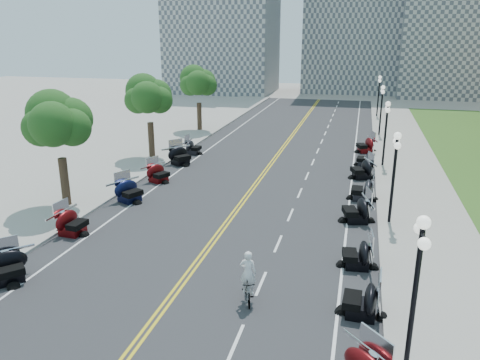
# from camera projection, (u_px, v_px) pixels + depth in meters

# --- Properties ---
(ground) EXTENTS (160.00, 160.00, 0.00)m
(ground) POSITION_uv_depth(u_px,v_px,m) (216.00, 237.00, 23.86)
(ground) COLOR gray
(road) EXTENTS (16.00, 90.00, 0.01)m
(road) POSITION_uv_depth(u_px,v_px,m) (258.00, 181.00, 33.10)
(road) COLOR #333335
(road) RESTS_ON ground
(centerline_yellow_a) EXTENTS (0.12, 90.00, 0.00)m
(centerline_yellow_a) POSITION_uv_depth(u_px,v_px,m) (257.00, 180.00, 33.12)
(centerline_yellow_a) COLOR yellow
(centerline_yellow_a) RESTS_ON road
(centerline_yellow_b) EXTENTS (0.12, 90.00, 0.00)m
(centerline_yellow_b) POSITION_uv_depth(u_px,v_px,m) (260.00, 181.00, 33.07)
(centerline_yellow_b) COLOR yellow
(centerline_yellow_b) RESTS_ON road
(edge_line_north) EXTENTS (0.12, 90.00, 0.00)m
(edge_line_north) POSITION_uv_depth(u_px,v_px,m) (351.00, 188.00, 31.55)
(edge_line_north) COLOR white
(edge_line_north) RESTS_ON road
(edge_line_south) EXTENTS (0.12, 90.00, 0.00)m
(edge_line_south) POSITION_uv_depth(u_px,v_px,m) (174.00, 174.00, 34.64)
(edge_line_south) COLOR white
(edge_line_south) RESTS_ON road
(lane_dash_4) EXTENTS (0.12, 2.00, 0.00)m
(lane_dash_4) POSITION_uv_depth(u_px,v_px,m) (236.00, 342.00, 15.69)
(lane_dash_4) COLOR white
(lane_dash_4) RESTS_ON road
(lane_dash_5) EXTENTS (0.12, 2.00, 0.00)m
(lane_dash_5) POSITION_uv_depth(u_px,v_px,m) (261.00, 283.00, 19.39)
(lane_dash_5) COLOR white
(lane_dash_5) RESTS_ON road
(lane_dash_6) EXTENTS (0.12, 2.00, 0.00)m
(lane_dash_6) POSITION_uv_depth(u_px,v_px,m) (278.00, 244.00, 23.08)
(lane_dash_6) COLOR white
(lane_dash_6) RESTS_ON road
(lane_dash_7) EXTENTS (0.12, 2.00, 0.00)m
(lane_dash_7) POSITION_uv_depth(u_px,v_px,m) (290.00, 215.00, 26.78)
(lane_dash_7) COLOR white
(lane_dash_7) RESTS_ON road
(lane_dash_8) EXTENTS (0.12, 2.00, 0.00)m
(lane_dash_8) POSITION_uv_depth(u_px,v_px,m) (300.00, 193.00, 30.48)
(lane_dash_8) COLOR white
(lane_dash_8) RESTS_ON road
(lane_dash_9) EXTENTS (0.12, 2.00, 0.00)m
(lane_dash_9) POSITION_uv_depth(u_px,v_px,m) (307.00, 176.00, 34.17)
(lane_dash_9) COLOR white
(lane_dash_9) RESTS_ON road
(lane_dash_10) EXTENTS (0.12, 2.00, 0.00)m
(lane_dash_10) POSITION_uv_depth(u_px,v_px,m) (313.00, 162.00, 37.87)
(lane_dash_10) COLOR white
(lane_dash_10) RESTS_ON road
(lane_dash_11) EXTENTS (0.12, 2.00, 0.00)m
(lane_dash_11) POSITION_uv_depth(u_px,v_px,m) (318.00, 151.00, 41.57)
(lane_dash_11) COLOR white
(lane_dash_11) RESTS_ON road
(lane_dash_12) EXTENTS (0.12, 2.00, 0.00)m
(lane_dash_12) POSITION_uv_depth(u_px,v_px,m) (322.00, 141.00, 45.26)
(lane_dash_12) COLOR white
(lane_dash_12) RESTS_ON road
(lane_dash_13) EXTENTS (0.12, 2.00, 0.00)m
(lane_dash_13) POSITION_uv_depth(u_px,v_px,m) (325.00, 133.00, 48.96)
(lane_dash_13) COLOR white
(lane_dash_13) RESTS_ON road
(lane_dash_14) EXTENTS (0.12, 2.00, 0.00)m
(lane_dash_14) POSITION_uv_depth(u_px,v_px,m) (328.00, 126.00, 52.66)
(lane_dash_14) COLOR white
(lane_dash_14) RESTS_ON road
(lane_dash_15) EXTENTS (0.12, 2.00, 0.00)m
(lane_dash_15) POSITION_uv_depth(u_px,v_px,m) (331.00, 120.00, 56.35)
(lane_dash_15) COLOR white
(lane_dash_15) RESTS_ON road
(lane_dash_16) EXTENTS (0.12, 2.00, 0.00)m
(lane_dash_16) POSITION_uv_depth(u_px,v_px,m) (333.00, 115.00, 60.05)
(lane_dash_16) COLOR white
(lane_dash_16) RESTS_ON road
(lane_dash_17) EXTENTS (0.12, 2.00, 0.00)m
(lane_dash_17) POSITION_uv_depth(u_px,v_px,m) (335.00, 110.00, 63.74)
(lane_dash_17) COLOR white
(lane_dash_17) RESTS_ON road
(lane_dash_18) EXTENTS (0.12, 2.00, 0.00)m
(lane_dash_18) POSITION_uv_depth(u_px,v_px,m) (337.00, 106.00, 67.44)
(lane_dash_18) COLOR white
(lane_dash_18) RESTS_ON road
(lane_dash_19) EXTENTS (0.12, 2.00, 0.00)m
(lane_dash_19) POSITION_uv_depth(u_px,v_px,m) (338.00, 103.00, 71.14)
(lane_dash_19) COLOR white
(lane_dash_19) RESTS_ON road
(sidewalk_north) EXTENTS (5.00, 90.00, 0.15)m
(sidewalk_north) POSITION_uv_depth(u_px,v_px,m) (415.00, 192.00, 30.55)
(sidewalk_north) COLOR #9E9991
(sidewalk_north) RESTS_ON ground
(sidewalk_south) EXTENTS (5.00, 90.00, 0.15)m
(sidewalk_south) POSITION_uv_depth(u_px,v_px,m) (124.00, 169.00, 35.60)
(sidewalk_south) COLOR #9E9991
(sidewalk_south) RESTS_ON ground
(distant_block_a) EXTENTS (18.00, 14.00, 26.00)m
(distant_block_a) POSITION_uv_depth(u_px,v_px,m) (223.00, 16.00, 81.63)
(distant_block_a) COLOR gray
(distant_block_a) RESTS_ON ground
(distant_block_b) EXTENTS (16.00, 12.00, 30.00)m
(distant_block_b) POSITION_uv_depth(u_px,v_px,m) (354.00, 4.00, 81.28)
(distant_block_b) COLOR gray
(distant_block_b) RESTS_ON ground
(distant_block_c) EXTENTS (20.00, 14.00, 22.00)m
(distant_block_c) POSITION_uv_depth(u_px,v_px,m) (466.00, 28.00, 75.36)
(distant_block_c) COLOR gray
(distant_block_c) RESTS_ON ground
(street_lamp_1) EXTENTS (0.50, 1.20, 4.90)m
(street_lamp_1) POSITION_uv_depth(u_px,v_px,m) (414.00, 296.00, 13.62)
(street_lamp_1) COLOR black
(street_lamp_1) RESTS_ON sidewalk_north
(street_lamp_2) EXTENTS (0.50, 1.20, 4.90)m
(street_lamp_2) POSITION_uv_depth(u_px,v_px,m) (393.00, 179.00, 24.71)
(street_lamp_2) COLOR black
(street_lamp_2) RESTS_ON sidewalk_north
(street_lamp_3) EXTENTS (0.50, 1.20, 4.90)m
(street_lamp_3) POSITION_uv_depth(u_px,v_px,m) (385.00, 134.00, 35.80)
(street_lamp_3) COLOR black
(street_lamp_3) RESTS_ON sidewalk_north
(street_lamp_4) EXTENTS (0.50, 1.20, 4.90)m
(street_lamp_4) POSITION_uv_depth(u_px,v_px,m) (381.00, 111.00, 46.89)
(street_lamp_4) COLOR black
(street_lamp_4) RESTS_ON sidewalk_north
(street_lamp_5) EXTENTS (0.50, 1.20, 4.90)m
(street_lamp_5) POSITION_uv_depth(u_px,v_px,m) (378.00, 96.00, 57.98)
(street_lamp_5) COLOR black
(street_lamp_5) RESTS_ON sidewalk_north
(tree_2) EXTENTS (4.80, 4.80, 9.20)m
(tree_2) POSITION_uv_depth(u_px,v_px,m) (59.00, 129.00, 26.70)
(tree_2) COLOR #235619
(tree_2) RESTS_ON sidewalk_south
(tree_3) EXTENTS (4.80, 4.80, 9.20)m
(tree_3) POSITION_uv_depth(u_px,v_px,m) (149.00, 101.00, 37.79)
(tree_3) COLOR #235619
(tree_3) RESTS_ON sidewalk_south
(tree_4) EXTENTS (4.80, 4.80, 9.20)m
(tree_4) POSITION_uv_depth(u_px,v_px,m) (199.00, 86.00, 48.88)
(tree_4) COLOR #235619
(tree_4) RESTS_ON sidewalk_south
(motorcycle_n_4) EXTENTS (2.15, 2.15, 1.44)m
(motorcycle_n_4) POSITION_uv_depth(u_px,v_px,m) (362.00, 298.00, 16.98)
(motorcycle_n_4) COLOR black
(motorcycle_n_4) RESTS_ON road
(motorcycle_n_5) EXTENTS (2.16, 2.16, 1.38)m
(motorcycle_n_5) POSITION_uv_depth(u_px,v_px,m) (357.00, 253.00, 20.58)
(motorcycle_n_5) COLOR black
(motorcycle_n_5) RESTS_ON road
(motorcycle_n_6) EXTENTS (2.66, 2.66, 1.52)m
(motorcycle_n_6) POSITION_uv_depth(u_px,v_px,m) (357.00, 209.00, 25.59)
(motorcycle_n_6) COLOR black
(motorcycle_n_6) RESTS_ON road
(motorcycle_n_7) EXTENTS (2.22, 2.22, 1.51)m
(motorcycle_n_7) POSITION_uv_depth(u_px,v_px,m) (363.00, 188.00, 29.00)
(motorcycle_n_7) COLOR black
(motorcycle_n_7) RESTS_ON road
(motorcycle_n_8) EXTENTS (2.78, 2.78, 1.51)m
(motorcycle_n_8) POSITION_uv_depth(u_px,v_px,m) (362.00, 168.00, 33.38)
(motorcycle_n_8) COLOR black
(motorcycle_n_8) RESTS_ON road
(motorcycle_n_9) EXTENTS (2.10, 2.10, 1.36)m
(motorcycle_n_9) POSITION_uv_depth(u_px,v_px,m) (365.00, 158.00, 36.61)
(motorcycle_n_9) COLOR black
(motorcycle_n_9) RESTS_ON road
(motorcycle_n_10) EXTENTS (2.73, 2.73, 1.50)m
(motorcycle_n_10) POSITION_uv_depth(u_px,v_px,m) (366.00, 144.00, 40.79)
(motorcycle_n_10) COLOR #590A0C
(motorcycle_n_10) RESTS_ON road
(motorcycle_s_4) EXTENTS (2.86, 2.86, 1.42)m
(motorcycle_s_4) POSITION_uv_depth(u_px,v_px,m) (8.00, 265.00, 19.41)
(motorcycle_s_4) COLOR black
(motorcycle_s_4) RESTS_ON road
(motorcycle_s_5) EXTENTS (2.19, 2.19, 1.43)m
(motorcycle_s_5) POSITION_uv_depth(u_px,v_px,m) (72.00, 221.00, 23.99)
(motorcycle_s_5) COLOR #590A0C
(motorcycle_s_5) RESTS_ON road
(motorcycle_s_6) EXTENTS (2.84, 2.84, 1.49)m
(motorcycle_s_6) POSITION_uv_depth(u_px,v_px,m) (129.00, 190.00, 28.75)
(motorcycle_s_6) COLOR black
(motorcycle_s_6) RESTS_ON road
(motorcycle_s_7) EXTENTS (2.61, 2.61, 1.39)m
(motorcycle_s_7) POSITION_uv_depth(u_px,v_px,m) (158.00, 172.00, 32.63)
(motorcycle_s_7) COLOR #590A0C
(motorcycle_s_7) RESTS_ON road
(motorcycle_s_8) EXTENTS (3.14, 3.14, 1.57)m
(motorcycle_s_8) POSITION_uv_depth(u_px,v_px,m) (180.00, 155.00, 37.00)
(motorcycle_s_8) COLOR black
(motorcycle_s_8) RESTS_ON road
(motorcycle_s_9) EXTENTS (1.98, 1.98, 1.34)m
(motorcycle_s_9) POSITION_uv_depth(u_px,v_px,m) (193.00, 146.00, 40.28)
(motorcycle_s_9) COLOR black
(motorcycle_s_9) RESTS_ON road
(bicycle) EXTENTS (0.95, 1.69, 0.98)m
(bicycle) POSITION_uv_depth(u_px,v_px,m) (248.00, 290.00, 17.95)
(bicycle) COLOR #A51414
(bicycle) RESTS_ON road
(cyclist_rider) EXTENTS (0.65, 0.43, 1.79)m
(cyclist_rider) POSITION_uv_depth(u_px,v_px,m) (248.00, 258.00, 17.54)
(cyclist_rider) COLOR white
(cyclist_rider) RESTS_ON bicycle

